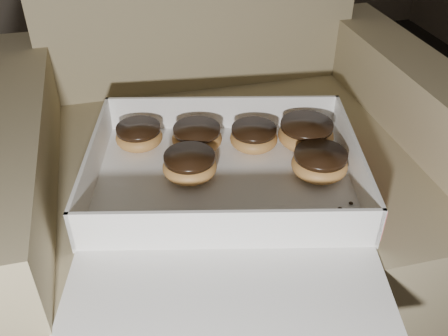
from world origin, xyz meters
TOP-DOWN VIEW (x-y plane):
  - armchair at (0.64, 0.78)m, footprint 0.85×0.72m
  - bakery_box at (0.59, 0.60)m, footprint 0.54×0.60m
  - donut_a at (0.57, 0.74)m, footprint 0.09×0.09m
  - donut_b at (0.47, 0.77)m, footprint 0.09×0.09m
  - donut_c at (0.77, 0.70)m, footprint 0.10×0.10m
  - donut_d at (0.55, 0.66)m, footprint 0.09×0.09m
  - donut_e at (0.68, 0.72)m, footprint 0.09×0.09m
  - donut_f at (0.76, 0.61)m, footprint 0.10×0.10m
  - crumb_a at (0.74, 0.51)m, footprint 0.01×0.01m
  - crumb_b at (0.76, 0.52)m, footprint 0.01×0.01m
  - crumb_c at (0.78, 0.53)m, footprint 0.01×0.01m

SIDE VIEW (x-z plane):
  - armchair at x=0.64m, z-range -0.17..0.73m
  - crumb_a at x=0.74m, z-range 0.41..0.41m
  - crumb_b at x=0.76m, z-range 0.41..0.41m
  - crumb_c at x=0.78m, z-range 0.41..0.41m
  - bakery_box at x=0.59m, z-range 0.38..0.45m
  - donut_b at x=0.47m, z-range 0.41..0.45m
  - donut_e at x=0.68m, z-range 0.41..0.45m
  - donut_a at x=0.57m, z-range 0.41..0.45m
  - donut_d at x=0.55m, z-range 0.41..0.45m
  - donut_f at x=0.76m, z-range 0.41..0.46m
  - donut_c at x=0.77m, z-range 0.41..0.46m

